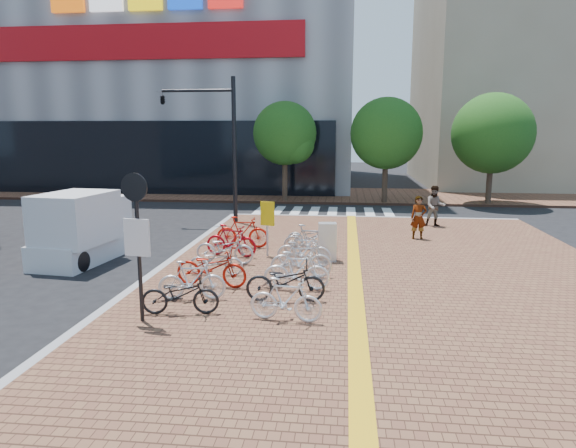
# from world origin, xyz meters

# --- Properties ---
(ground) EXTENTS (120.00, 120.00, 0.00)m
(ground) POSITION_xyz_m (0.00, 0.00, 0.00)
(ground) COLOR black
(ground) RESTS_ON ground
(sidewalk) EXTENTS (14.00, 34.00, 0.15)m
(sidewalk) POSITION_xyz_m (3.00, -5.00, 0.07)
(sidewalk) COLOR brown
(sidewalk) RESTS_ON ground
(tactile_strip) EXTENTS (0.40, 34.00, 0.01)m
(tactile_strip) POSITION_xyz_m (2.00, -5.00, 0.16)
(tactile_strip) COLOR gold
(tactile_strip) RESTS_ON sidewalk
(kerb_west) EXTENTS (0.25, 34.00, 0.15)m
(kerb_west) POSITION_xyz_m (-4.00, -5.00, 0.08)
(kerb_west) COLOR gray
(kerb_west) RESTS_ON ground
(kerb_north) EXTENTS (14.00, 0.25, 0.15)m
(kerb_north) POSITION_xyz_m (3.00, 12.00, 0.08)
(kerb_north) COLOR gray
(kerb_north) RESTS_ON ground
(far_sidewalk) EXTENTS (70.00, 8.00, 0.15)m
(far_sidewalk) POSITION_xyz_m (0.00, 21.00, 0.07)
(far_sidewalk) COLOR brown
(far_sidewalk) RESTS_ON ground
(department_store) EXTENTS (36.00, 24.27, 28.00)m
(department_store) POSITION_xyz_m (-15.99, 31.95, 13.98)
(department_store) COLOR gray
(department_store) RESTS_ON ground
(building_beige) EXTENTS (20.00, 18.00, 18.00)m
(building_beige) POSITION_xyz_m (18.00, 32.00, 9.00)
(building_beige) COLOR gray
(building_beige) RESTS_ON ground
(crosswalk) EXTENTS (7.50, 4.00, 0.01)m
(crosswalk) POSITION_xyz_m (0.50, 14.00, 0.01)
(crosswalk) COLOR silver
(crosswalk) RESTS_ON ground
(street_trees) EXTENTS (16.20, 4.60, 6.35)m
(street_trees) POSITION_xyz_m (5.04, 17.45, 4.10)
(street_trees) COLOR #38281E
(street_trees) RESTS_ON far_sidewalk
(bike_0) EXTENTS (1.86, 0.86, 0.94)m
(bike_0) POSITION_xyz_m (-2.06, -2.45, 0.62)
(bike_0) COLOR black
(bike_0) RESTS_ON sidewalk
(bike_1) EXTENTS (1.74, 0.74, 1.01)m
(bike_1) POSITION_xyz_m (-2.08, -1.45, 0.66)
(bike_1) COLOR silver
(bike_1) RESTS_ON sidewalk
(bike_2) EXTENTS (2.08, 0.94, 1.06)m
(bike_2) POSITION_xyz_m (-1.90, -0.26, 0.68)
(bike_2) COLOR #9F170B
(bike_2) RESTS_ON sidewalk
(bike_3) EXTENTS (1.61, 0.61, 0.84)m
(bike_3) POSITION_xyz_m (-2.06, 0.85, 0.57)
(bike_3) COLOR #B5B5BA
(bike_3) RESTS_ON sidewalk
(bike_4) EXTENTS (1.95, 0.81, 1.00)m
(bike_4) POSITION_xyz_m (-2.11, 2.20, 0.65)
(bike_4) COLOR #B9B9BE
(bike_4) RESTS_ON sidewalk
(bike_5) EXTENTS (1.88, 0.85, 1.09)m
(bike_5) POSITION_xyz_m (-2.12, 3.15, 0.69)
(bike_5) COLOR #A00B16
(bike_5) RESTS_ON sidewalk
(bike_6) EXTENTS (1.92, 0.56, 1.15)m
(bike_6) POSITION_xyz_m (-2.00, 4.50, 0.72)
(bike_6) COLOR red
(bike_6) RESTS_ON sidewalk
(bike_7) EXTENTS (1.70, 0.67, 0.99)m
(bike_7) POSITION_xyz_m (0.42, -2.63, 0.65)
(bike_7) COLOR white
(bike_7) RESTS_ON sidewalk
(bike_8) EXTENTS (2.01, 0.85, 1.03)m
(bike_8) POSITION_xyz_m (0.25, -1.28, 0.67)
(bike_8) COLOR black
(bike_8) RESTS_ON sidewalk
(bike_9) EXTENTS (1.78, 0.57, 1.06)m
(bike_9) POSITION_xyz_m (0.44, -0.34, 0.68)
(bike_9) COLOR white
(bike_9) RESTS_ON sidewalk
(bike_10) EXTENTS (1.83, 0.71, 1.07)m
(bike_10) POSITION_xyz_m (0.46, 0.83, 0.69)
(bike_10) COLOR silver
(bike_10) RESTS_ON sidewalk
(bike_11) EXTENTS (1.77, 0.70, 1.04)m
(bike_11) POSITION_xyz_m (0.44, 2.06, 0.67)
(bike_11) COLOR silver
(bike_11) RESTS_ON sidewalk
(bike_12) EXTENTS (1.86, 0.68, 1.09)m
(bike_12) POSITION_xyz_m (0.53, 3.40, 0.70)
(bike_12) COLOR #A6A6AB
(bike_12) RESTS_ON sidewalk
(bike_13) EXTENTS (1.84, 0.86, 0.93)m
(bike_13) POSITION_xyz_m (0.50, 4.51, 0.62)
(bike_13) COLOR #A3A3A7
(bike_13) RESTS_ON sidewalk
(pedestrian_a) EXTENTS (0.62, 0.41, 1.69)m
(pedestrian_a) POSITION_xyz_m (4.55, 6.78, 1.00)
(pedestrian_a) COLOR gray
(pedestrian_a) RESTS_ON sidewalk
(pedestrian_b) EXTENTS (0.90, 0.71, 1.81)m
(pedestrian_b) POSITION_xyz_m (5.65, 9.64, 1.05)
(pedestrian_b) COLOR #484F5C
(pedestrian_b) RESTS_ON sidewalk
(utility_box) EXTENTS (0.62, 0.48, 1.25)m
(utility_box) POSITION_xyz_m (1.13, 2.90, 0.78)
(utility_box) COLOR silver
(utility_box) RESTS_ON sidewalk
(yellow_sign) EXTENTS (0.49, 0.21, 1.87)m
(yellow_sign) POSITION_xyz_m (-0.91, 3.31, 1.44)
(yellow_sign) COLOR #B7B7BC
(yellow_sign) RESTS_ON sidewalk
(notice_sign) EXTENTS (0.61, 0.18, 3.31)m
(notice_sign) POSITION_xyz_m (-2.77, -3.01, 2.24)
(notice_sign) COLOR black
(notice_sign) RESTS_ON sidewalk
(traffic_light_pole) EXTENTS (3.53, 1.36, 6.58)m
(traffic_light_pole) POSITION_xyz_m (-4.90, 9.72, 4.69)
(traffic_light_pole) COLOR black
(traffic_light_pole) RESTS_ON sidewalk
(box_truck) EXTENTS (2.20, 4.26, 2.37)m
(box_truck) POSITION_xyz_m (-7.08, 2.72, 1.11)
(box_truck) COLOR silver
(box_truck) RESTS_ON ground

